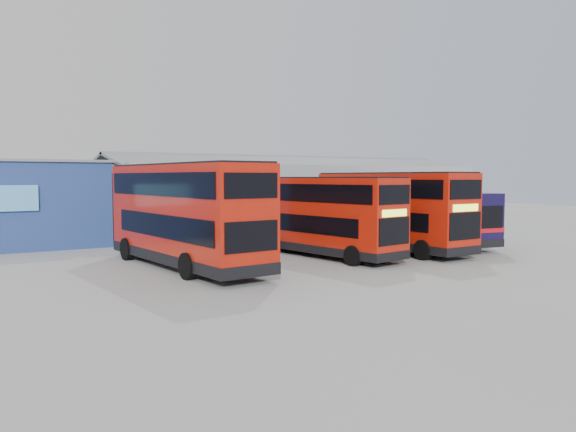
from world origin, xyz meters
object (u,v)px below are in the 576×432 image
(double_decker_right, at_px, (391,212))
(single_decker_blue, at_px, (417,217))
(maintenance_shed, at_px, (291,196))
(double_decker_left, at_px, (185,216))
(double_decker_centre, at_px, (321,217))

(double_decker_right, distance_m, single_decker_blue, 4.52)
(double_decker_right, bearing_deg, maintenance_shed, 77.28)
(double_decker_left, xyz_separation_m, double_decker_centre, (7.45, -0.13, -0.30))
(maintenance_shed, height_order, single_decker_blue, maintenance_shed)
(double_decker_left, height_order, single_decker_blue, double_decker_left)
(double_decker_left, bearing_deg, maintenance_shed, -139.88)
(single_decker_blue, bearing_deg, double_decker_left, 14.30)
(single_decker_blue, bearing_deg, double_decker_right, 35.16)
(double_decker_centre, height_order, double_decker_right, double_decker_right)
(double_decker_right, bearing_deg, double_decker_left, 176.63)
(double_decker_centre, xyz_separation_m, single_decker_blue, (8.57, 1.78, -0.45))
(double_decker_centre, distance_m, single_decker_blue, 8.77)
(maintenance_shed, relative_size, double_decker_centre, 3.04)
(double_decker_left, relative_size, double_decker_centre, 1.14)
(double_decker_left, distance_m, single_decker_blue, 16.12)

